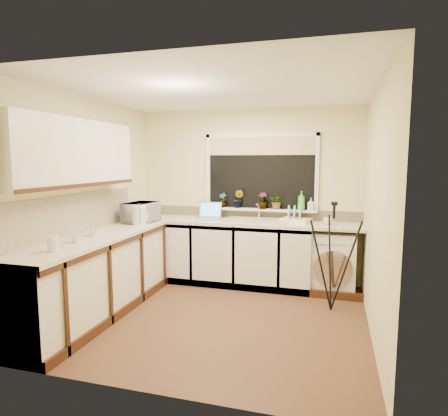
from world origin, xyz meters
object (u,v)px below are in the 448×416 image
Objects in this scene: washing_machine at (333,262)px; plant_a at (223,200)px; soap_bottle_green at (301,201)px; steel_jar at (94,230)px; cup_left at (75,238)px; plant_c at (263,201)px; cup_back at (328,221)px; kettle at (139,216)px; dish_rack at (296,220)px; laptop at (209,215)px; soap_bottle_clear at (311,204)px; microwave at (141,212)px; plant_d at (277,201)px; glass_jug at (53,244)px; tripod at (333,257)px; plant_b at (238,199)px.

plant_a reaches higher than washing_machine.
soap_bottle_green reaches higher than plant_a.
cup_left is (0.02, -0.36, -0.02)m from steel_jar.
washing_machine is 0.91m from soap_bottle_green.
cup_back is (0.89, -0.20, -0.22)m from plant_c.
soap_bottle_green reaches higher than steel_jar.
kettle is 2.07m from dish_rack.
soap_bottle_clear is at bearing 1.77° from laptop.
soap_bottle_clear is at bearing -65.08° from microwave.
dish_rack is at bearing -179.58° from washing_machine.
cup_left is (-2.44, -1.84, -0.01)m from cup_back.
soap_bottle_clear is at bearing 6.66° from soap_bottle_green.
washing_machine is 9.21× the size of cup_left.
kettle is 1.88m from plant_d.
kettle is 2.03× the size of cup_back.
glass_jug is at bearing -124.74° from plant_d.
kettle is at bearing -159.20° from tripod.
glass_jug is 0.75m from steel_jar.
glass_jug reaches higher than steel_jar.
soap_bottle_green is (1.26, 0.19, 0.22)m from laptop.
plant_a is (0.99, 1.69, 0.20)m from steel_jar.
cup_left is (-1.75, -2.06, -0.22)m from plant_d.
laptop is at bearing -166.98° from plant_c.
plant_b is at bearing 170.49° from cup_back.
plant_d is at bearing 0.75° from plant_a.
cup_left is (-2.21, -2.07, -0.19)m from soap_bottle_clear.
laptop is 2.07× the size of soap_bottle_clear.
tripod is 8.79× the size of glass_jug.
microwave is (-0.79, -0.53, 0.07)m from laptop.
soap_bottle_clear is at bearing 23.19° from kettle.
tripod is 2.62× the size of microwave.
plant_a is 2.44× the size of cup_left.
microwave is 1.68m from plant_c.
microwave is (-0.03, 1.73, 0.06)m from glass_jug.
tripod and plant_a have the same top height.
cup_back is at bearing 37.04° from cup_left.
steel_jar is at bearing -142.51° from soap_bottle_clear.
kettle is 2.71× the size of cup_left.
glass_jug is at bearing -127.13° from tripod.
kettle is at bearing -142.22° from laptop.
soap_bottle_green reaches higher than plant_c.
laptop is at bearing -130.70° from plant_a.
washing_machine is 3.40× the size of kettle.
laptop reaches higher than cup_back.
kettle is at bearing -155.84° from soap_bottle_green.
washing_machine is at bearing -21.74° from soap_bottle_green.
glass_jug is 3.27m from cup_back.
soap_bottle_green reaches higher than plant_d.
steel_jar reaches higher than cup_left.
washing_machine is 0.64× the size of tripod.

